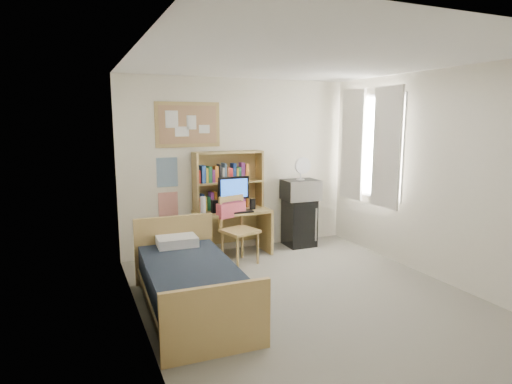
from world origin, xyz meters
name	(u,v)px	position (x,y,z in m)	size (l,w,h in m)	color
floor	(306,298)	(0.00, 0.00, -0.01)	(3.60, 4.20, 0.02)	gray
ceiling	(311,60)	(0.00, 0.00, 2.60)	(3.60, 4.20, 0.02)	white
wall_back	(239,165)	(0.00, 2.10, 1.30)	(3.60, 0.04, 2.60)	white
wall_front	(476,230)	(0.00, -2.10, 1.30)	(3.60, 0.04, 2.60)	white
wall_left	(139,196)	(-1.80, 0.00, 1.30)	(0.04, 4.20, 2.60)	white
wall_right	(434,176)	(1.80, 0.00, 1.30)	(0.04, 4.20, 2.60)	white
window_unit	(370,146)	(1.75, 1.20, 1.60)	(0.10, 1.40, 1.70)	white
curtain_left	(387,148)	(1.72, 0.80, 1.60)	(0.04, 0.55, 1.70)	white
curtain_right	(352,145)	(1.72, 1.60, 1.60)	(0.04, 0.55, 1.70)	white
bulletin_board	(188,125)	(-0.78, 2.08, 1.92)	(0.94, 0.03, 0.64)	tan
poster_wave	(167,172)	(-1.10, 2.09, 1.25)	(0.30, 0.01, 0.42)	#255F97
poster_japan	(168,205)	(-1.10, 2.09, 0.78)	(0.28, 0.01, 0.36)	red
desk	(233,233)	(-0.22, 1.80, 0.34)	(1.09, 0.54, 0.68)	tan
desk_chair	(240,230)	(-0.26, 1.40, 0.47)	(0.47, 0.47, 0.95)	tan
mini_fridge	(299,222)	(0.93, 1.84, 0.37)	(0.44, 0.44, 0.75)	black
bed	(192,289)	(-1.28, 0.17, 0.25)	(0.92, 1.84, 0.51)	black
hutch	(228,180)	(-0.22, 1.95, 1.11)	(1.04, 0.27, 0.85)	tan
monitor	(234,194)	(-0.22, 1.74, 0.93)	(0.47, 0.04, 0.50)	black
keyboard	(238,212)	(-0.22, 1.60, 0.69)	(0.45, 0.14, 0.02)	black
speaker_left	(214,206)	(-0.52, 1.73, 0.77)	(0.08, 0.08, 0.18)	black
speaker_right	(253,204)	(0.08, 1.75, 0.76)	(0.07, 0.07, 0.16)	black
water_bottle	(203,206)	(-0.70, 1.69, 0.81)	(0.07, 0.07, 0.25)	white
hoodie	(231,210)	(-0.32, 1.59, 0.74)	(0.43, 0.13, 0.21)	#D25061
microwave	(300,190)	(0.93, 1.82, 0.90)	(0.54, 0.41, 0.31)	#BABABF
desk_fan	(301,170)	(0.93, 1.82, 1.22)	(0.25, 0.25, 0.32)	white
pillow	(177,241)	(-1.25, 0.92, 0.56)	(0.46, 0.33, 0.11)	white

